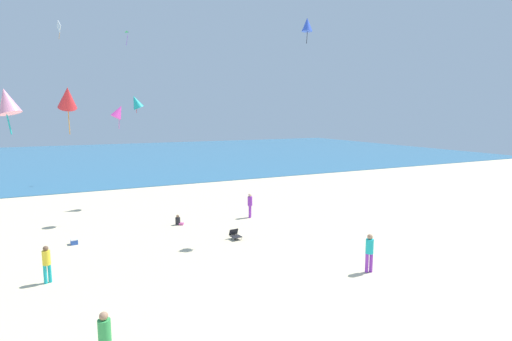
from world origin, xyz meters
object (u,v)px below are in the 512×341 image
object	(u,v)px
cooler_box	(74,242)
kite_red	(67,98)
person_2	(178,221)
kite_white	(59,27)
kite_blue	(307,25)
person_4	(105,337)
kite_magenta	(119,112)
person_1	(369,250)
kite_pink	(7,101)
beach_chair_far_right	(235,235)
kite_teal	(136,102)
person_3	(250,204)
kite_green	(126,32)
person_0	(47,262)

from	to	relation	value
cooler_box	kite_red	size ratio (longest dim) A/B	0.23
person_2	kite_white	world-z (taller)	kite_white
cooler_box	kite_blue	size ratio (longest dim) A/B	0.33
person_2	person_4	bearing A→B (deg)	-79.32
person_4	kite_magenta	size ratio (longest dim) A/B	1.05
person_1	kite_red	distance (m)	14.05
person_1	kite_blue	size ratio (longest dim) A/B	1.23
kite_pink	beach_chair_far_right	bearing A→B (deg)	45.94
kite_blue	kite_teal	bearing A→B (deg)	122.58
person_2	cooler_box	bearing A→B (deg)	-134.86
person_1	kite_red	xyz separation A→B (m)	(-11.63, 4.30, 6.60)
kite_red	kite_white	xyz separation A→B (m)	(0.07, 25.12, 7.40)
beach_chair_far_right	kite_magenta	distance (m)	11.20
person_3	kite_teal	world-z (taller)	kite_teal
cooler_box	kite_white	distance (m)	24.49
kite_teal	kite_magenta	size ratio (longest dim) A/B	0.87
kite_green	kite_white	world-z (taller)	kite_white
cooler_box	person_0	distance (m)	5.18
person_1	person_0	bearing A→B (deg)	87.46
kite_magenta	person_2	bearing A→B (deg)	-45.70
person_3	kite_red	world-z (taller)	kite_red
person_3	kite_magenta	size ratio (longest dim) A/B	1.01
person_1	kite_blue	world-z (taller)	kite_blue
kite_magenta	cooler_box	bearing A→B (deg)	-126.28
kite_red	beach_chair_far_right	bearing A→B (deg)	18.17
kite_blue	kite_magenta	world-z (taller)	kite_blue
person_2	kite_teal	size ratio (longest dim) A/B	0.46
kite_green	kite_teal	bearing A→B (deg)	-96.40
beach_chair_far_right	kite_blue	size ratio (longest dim) A/B	0.50
kite_pink	kite_red	world-z (taller)	kite_red
kite_red	person_2	bearing A→B (deg)	48.95
person_0	person_4	xyz separation A→B (m)	(1.60, -7.19, 0.08)
person_4	kite_red	size ratio (longest dim) A/B	0.88
person_4	kite_pink	xyz separation A→B (m)	(-1.73, -0.56, 6.25)
person_2	kite_magenta	distance (m)	8.07
cooler_box	person_4	bearing A→B (deg)	-87.80
person_3	kite_green	size ratio (longest dim) A/B	1.11
person_2	kite_blue	xyz separation A→B (m)	(6.41, -4.66, 11.69)
person_0	kite_pink	world-z (taller)	kite_pink
beach_chair_far_right	person_4	xyz separation A→B (m)	(-7.71, -9.19, 0.75)
kite_red	kite_pink	bearing A→B (deg)	-100.42
cooler_box	person_0	world-z (taller)	person_0
cooler_box	person_3	world-z (taller)	person_3
person_3	kite_teal	distance (m)	11.83
kite_teal	person_1	bearing A→B (deg)	-69.89
cooler_box	kite_white	size ratio (longest dim) A/B	0.27
person_4	person_1	bearing A→B (deg)	82.09
person_2	kite_red	distance (m)	11.77
beach_chair_far_right	kite_red	bearing A→B (deg)	-76.94
kite_magenta	kite_red	bearing A→B (deg)	-107.33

